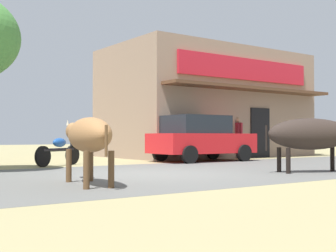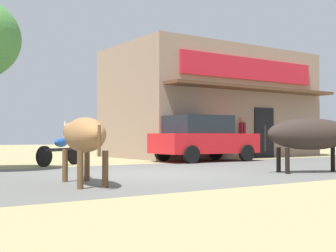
# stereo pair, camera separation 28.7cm
# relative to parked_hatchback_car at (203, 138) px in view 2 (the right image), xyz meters

# --- Properties ---
(ground) EXTENTS (80.00, 80.00, 0.00)m
(ground) POSITION_rel_parked_hatchback_car_xyz_m (-4.45, -3.61, -0.84)
(ground) COLOR #93885C
(asphalt_road) EXTENTS (72.00, 6.80, 0.00)m
(asphalt_road) POSITION_rel_parked_hatchback_car_xyz_m (-4.45, -3.61, -0.84)
(asphalt_road) COLOR #595955
(asphalt_road) RESTS_ON ground
(storefront_right_club) EXTENTS (8.96, 6.07, 4.72)m
(storefront_right_club) POSITION_rel_parked_hatchback_car_xyz_m (3.19, 3.44, 1.52)
(storefront_right_club) COLOR gray
(storefront_right_club) RESTS_ON ground
(parked_hatchback_car) EXTENTS (3.79, 2.03, 1.64)m
(parked_hatchback_car) POSITION_rel_parked_hatchback_car_xyz_m (0.00, 0.00, 0.00)
(parked_hatchback_car) COLOR red
(parked_hatchback_car) RESTS_ON ground
(parked_motorcycle) EXTENTS (1.79, 1.01, 1.06)m
(parked_motorcycle) POSITION_rel_parked_hatchback_car_xyz_m (-5.10, 0.58, -0.37)
(parked_motorcycle) COLOR black
(parked_motorcycle) RESTS_ON ground
(cow_near_brown) EXTENTS (1.01, 2.66, 1.25)m
(cow_near_brown) POSITION_rel_parked_hatchback_car_xyz_m (-6.81, -5.00, 0.07)
(cow_near_brown) COLOR #95673D
(cow_near_brown) RESTS_ON ground
(cow_far_dark) EXTENTS (2.75, 1.61, 1.35)m
(cow_far_dark) POSITION_rel_parked_hatchback_car_xyz_m (-0.95, -5.59, 0.10)
(cow_far_dark) COLOR #2E241F
(cow_far_dark) RESTS_ON ground
(pedestrian_by_shop) EXTENTS (0.29, 0.61, 1.68)m
(pedestrian_by_shop) POSITION_rel_parked_hatchback_car_xyz_m (2.68, 0.90, 0.15)
(pedestrian_by_shop) COLOR #3F3F47
(pedestrian_by_shop) RESTS_ON ground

